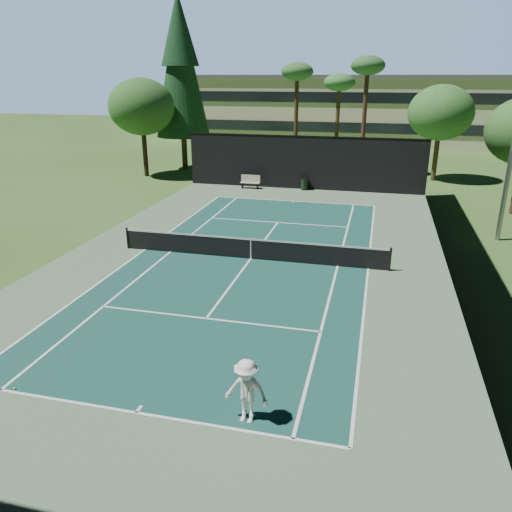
{
  "coord_description": "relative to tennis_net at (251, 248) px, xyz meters",
  "views": [
    {
      "loc": [
        5.6,
        -21.57,
        8.25
      ],
      "look_at": [
        1.0,
        -3.0,
        1.3
      ],
      "focal_mm": 35.0,
      "sensor_mm": 36.0,
      "label": 1
    }
  ],
  "objects": [
    {
      "name": "tennis_ball_a",
      "position": [
        -3.76,
        -11.75,
        -0.52
      ],
      "size": [
        0.07,
        0.07,
        0.07
      ],
      "primitive_type": "sphere",
      "color": "#CBE534",
      "rests_on": "ground"
    },
    {
      "name": "ground",
      "position": [
        0.0,
        0.0,
        -0.56
      ],
      "size": [
        160.0,
        160.0,
        0.0
      ],
      "primitive_type": "plane",
      "color": "#335A22",
      "rests_on": "ground"
    },
    {
      "name": "decid_tree_c",
      "position": [
        -14.0,
        18.0,
        5.21
      ],
      "size": [
        5.44,
        5.44,
        8.09
      ],
      "color": "#3F271B",
      "rests_on": "ground"
    },
    {
      "name": "palm_b",
      "position": [
        1.5,
        26.0,
        6.8
      ],
      "size": [
        2.8,
        2.8,
        8.42
      ],
      "color": "#4B3720",
      "rests_on": "ground"
    },
    {
      "name": "palm_c",
      "position": [
        4.0,
        23.0,
        8.05
      ],
      "size": [
        2.8,
        2.8,
        9.77
      ],
      "color": "#442B1D",
      "rests_on": "ground"
    },
    {
      "name": "tennis_net",
      "position": [
        0.0,
        0.0,
        0.0
      ],
      "size": [
        12.9,
        0.1,
        1.1
      ],
      "color": "black",
      "rests_on": "ground"
    },
    {
      "name": "park_bench",
      "position": [
        -3.99,
        15.3,
        -0.01
      ],
      "size": [
        1.5,
        0.45,
        1.02
      ],
      "color": "#BDB79C",
      "rests_on": "ground"
    },
    {
      "name": "tennis_ball_d",
      "position": [
        -5.58,
        2.84,
        -0.52
      ],
      "size": [
        0.07,
        0.07,
        0.07
      ],
      "primitive_type": "sphere",
      "color": "#D9E934",
      "rests_on": "ground"
    },
    {
      "name": "campus_building",
      "position": [
        0.0,
        45.98,
        3.65
      ],
      "size": [
        40.5,
        12.5,
        8.3
      ],
      "color": "beige",
      "rests_on": "ground"
    },
    {
      "name": "fence",
      "position": [
        0.0,
        0.06,
        1.45
      ],
      "size": [
        18.04,
        32.05,
        4.03
      ],
      "color": "black",
      "rests_on": "ground"
    },
    {
      "name": "palm_a",
      "position": [
        -2.0,
        24.0,
        7.63
      ],
      "size": [
        2.8,
        2.8,
        9.32
      ],
      "color": "#402E1B",
      "rests_on": "ground"
    },
    {
      "name": "pine_tree",
      "position": [
        -12.0,
        22.0,
        9.0
      ],
      "size": [
        4.8,
        4.8,
        15.0
      ],
      "color": "#4D3221",
      "rests_on": "ground"
    },
    {
      "name": "tennis_ball_c",
      "position": [
        0.61,
        1.43,
        -0.53
      ],
      "size": [
        0.06,
        0.06,
        0.06
      ],
      "primitive_type": "sphere",
      "color": "#C5E233",
      "rests_on": "ground"
    },
    {
      "name": "decid_tree_a",
      "position": [
        10.0,
        22.0,
        4.86
      ],
      "size": [
        5.12,
        5.12,
        7.62
      ],
      "color": "#4E3921",
      "rests_on": "ground"
    },
    {
      "name": "court_surface",
      "position": [
        0.0,
        0.0,
        -0.55
      ],
      "size": [
        10.97,
        23.77,
        0.01
      ],
      "primitive_type": "cube",
      "color": "#16483E",
      "rests_on": "ground"
    },
    {
      "name": "trash_bin",
      "position": [
        0.16,
        15.72,
        -0.08
      ],
      "size": [
        0.56,
        0.56,
        0.95
      ],
      "color": "black",
      "rests_on": "ground"
    },
    {
      "name": "player",
      "position": [
        2.86,
        -11.47,
        0.32
      ],
      "size": [
        1.19,
        0.77,
        1.75
      ],
      "primitive_type": "imported",
      "rotation": [
        0.0,
        0.0,
        -0.11
      ],
      "color": "white",
      "rests_on": "ground"
    },
    {
      "name": "tennis_ball_b",
      "position": [
        -3.67,
        2.76,
        -0.53
      ],
      "size": [
        0.06,
        0.06,
        0.06
      ],
      "primitive_type": "sphere",
      "color": "#ADCD2E",
      "rests_on": "ground"
    },
    {
      "name": "court_lines",
      "position": [
        0.0,
        0.0,
        -0.54
      ],
      "size": [
        11.07,
        23.87,
        0.01
      ],
      "color": "white",
      "rests_on": "ground"
    },
    {
      "name": "apron_slab",
      "position": [
        0.0,
        0.0,
        -0.55
      ],
      "size": [
        18.0,
        32.0,
        0.01
      ],
      "primitive_type": "cube",
      "color": "#577552",
      "rests_on": "ground"
    }
  ]
}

